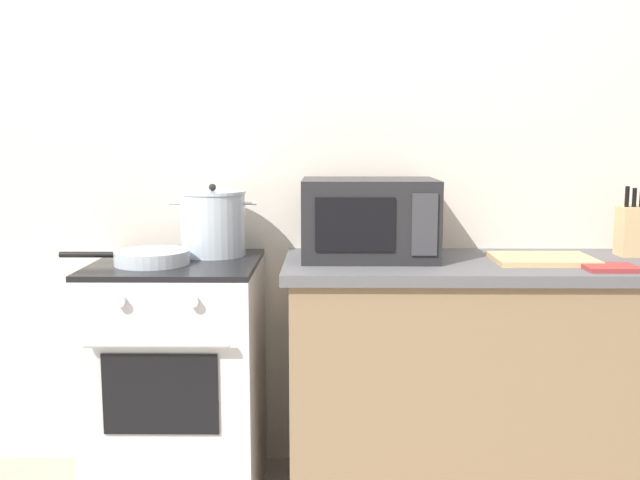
{
  "coord_description": "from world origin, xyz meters",
  "views": [
    {
      "loc": [
        0.21,
        -1.95,
        1.36
      ],
      "look_at": [
        0.18,
        0.6,
        1.0
      ],
      "focal_mm": 39.45,
      "sensor_mm": 36.0,
      "label": 1
    }
  ],
  "objects_px": {
    "stove": "(180,381)",
    "knife_block": "(636,231)",
    "cutting_board": "(542,259)",
    "stock_pot": "(213,223)",
    "microwave": "(369,219)",
    "frying_pan": "(150,257)",
    "oven_mitt": "(610,268)"
  },
  "relations": [
    {
      "from": "oven_mitt",
      "to": "knife_block",
      "type": "bearing_deg",
      "value": 54.68
    },
    {
      "from": "microwave",
      "to": "frying_pan",
      "type": "bearing_deg",
      "value": -169.75
    },
    {
      "from": "oven_mitt",
      "to": "stove",
      "type": "bearing_deg",
      "value": 174.1
    },
    {
      "from": "frying_pan",
      "to": "knife_block",
      "type": "bearing_deg",
      "value": 6.42
    },
    {
      "from": "stock_pot",
      "to": "cutting_board",
      "type": "bearing_deg",
      "value": -6.35
    },
    {
      "from": "cutting_board",
      "to": "knife_block",
      "type": "distance_m",
      "value": 0.43
    },
    {
      "from": "stove",
      "to": "frying_pan",
      "type": "bearing_deg",
      "value": -140.68
    },
    {
      "from": "stove",
      "to": "microwave",
      "type": "relative_size",
      "value": 1.84
    },
    {
      "from": "stock_pot",
      "to": "frying_pan",
      "type": "distance_m",
      "value": 0.3
    },
    {
      "from": "microwave",
      "to": "cutting_board",
      "type": "height_order",
      "value": "microwave"
    },
    {
      "from": "stock_pot",
      "to": "cutting_board",
      "type": "height_order",
      "value": "stock_pot"
    },
    {
      "from": "cutting_board",
      "to": "knife_block",
      "type": "height_order",
      "value": "knife_block"
    },
    {
      "from": "frying_pan",
      "to": "stock_pot",
      "type": "bearing_deg",
      "value": 45.9
    },
    {
      "from": "microwave",
      "to": "knife_block",
      "type": "bearing_deg",
      "value": 3.43
    },
    {
      "from": "stock_pot",
      "to": "microwave",
      "type": "distance_m",
      "value": 0.6
    },
    {
      "from": "stove",
      "to": "microwave",
      "type": "xyz_separation_m",
      "value": [
        0.72,
        0.08,
        0.61
      ]
    },
    {
      "from": "frying_pan",
      "to": "microwave",
      "type": "xyz_separation_m",
      "value": [
        0.8,
        0.14,
        0.12
      ]
    },
    {
      "from": "microwave",
      "to": "knife_block",
      "type": "relative_size",
      "value": 1.86
    },
    {
      "from": "stock_pot",
      "to": "knife_block",
      "type": "height_order",
      "value": "stock_pot"
    },
    {
      "from": "stock_pot",
      "to": "frying_pan",
      "type": "relative_size",
      "value": 0.72
    },
    {
      "from": "stove",
      "to": "frying_pan",
      "type": "height_order",
      "value": "frying_pan"
    },
    {
      "from": "stock_pot",
      "to": "cutting_board",
      "type": "distance_m",
      "value": 1.25
    },
    {
      "from": "stove",
      "to": "knife_block",
      "type": "bearing_deg",
      "value": 4.61
    },
    {
      "from": "frying_pan",
      "to": "oven_mitt",
      "type": "xyz_separation_m",
      "value": [
        1.62,
        -0.09,
        -0.02
      ]
    },
    {
      "from": "frying_pan",
      "to": "cutting_board",
      "type": "relative_size",
      "value": 1.3
    },
    {
      "from": "stock_pot",
      "to": "stove",
      "type": "bearing_deg",
      "value": -130.4
    },
    {
      "from": "microwave",
      "to": "cutting_board",
      "type": "distance_m",
      "value": 0.65
    },
    {
      "from": "knife_block",
      "to": "oven_mitt",
      "type": "height_order",
      "value": "knife_block"
    },
    {
      "from": "frying_pan",
      "to": "knife_block",
      "type": "height_order",
      "value": "knife_block"
    },
    {
      "from": "microwave",
      "to": "stock_pot",
      "type": "bearing_deg",
      "value": 174.36
    },
    {
      "from": "knife_block",
      "to": "oven_mitt",
      "type": "bearing_deg",
      "value": -125.32
    },
    {
      "from": "stove",
      "to": "oven_mitt",
      "type": "xyz_separation_m",
      "value": [
        1.54,
        -0.16,
        0.47
      ]
    }
  ]
}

